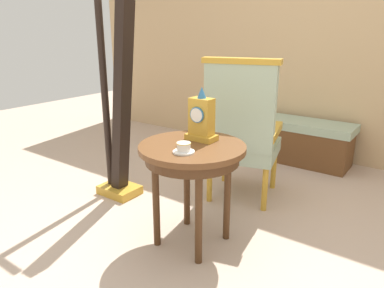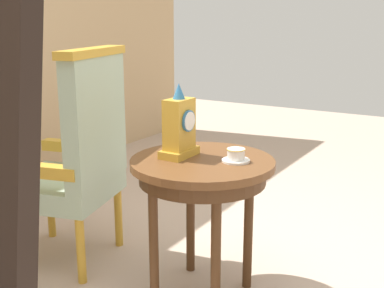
{
  "view_description": "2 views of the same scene",
  "coord_description": "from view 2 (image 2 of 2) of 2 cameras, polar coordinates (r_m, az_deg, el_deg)",
  "views": [
    {
      "loc": [
        1.21,
        -1.61,
        1.33
      ],
      "look_at": [
        -0.05,
        0.13,
        0.65
      ],
      "focal_mm": 33.86,
      "sensor_mm": 36.0,
      "label": 1
    },
    {
      "loc": [
        -1.88,
        -1.01,
        1.29
      ],
      "look_at": [
        0.08,
        0.18,
        0.7
      ],
      "focal_mm": 46.92,
      "sensor_mm": 36.0,
      "label": 2
    }
  ],
  "objects": [
    {
      "name": "armchair",
      "position": [
        2.66,
        -12.95,
        -1.22
      ],
      "size": [
        0.66,
        0.65,
        1.14
      ],
      "color": "#9EB299",
      "rests_on": "ground"
    },
    {
      "name": "teacup_left",
      "position": [
        2.22,
        5.02,
        -1.33
      ],
      "size": [
        0.12,
        0.12,
        0.06
      ],
      "color": "white",
      "rests_on": "side_table"
    },
    {
      "name": "mantel_clock",
      "position": [
        2.27,
        -1.45,
        1.88
      ],
      "size": [
        0.19,
        0.11,
        0.34
      ],
      "color": "gold",
      "rests_on": "side_table"
    },
    {
      "name": "side_table",
      "position": [
        2.28,
        1.18,
        -3.77
      ],
      "size": [
        0.65,
        0.65,
        0.67
      ],
      "color": "brown",
      "rests_on": "ground"
    },
    {
      "name": "harp",
      "position": [
        1.73,
        -20.56,
        -4.72
      ],
      "size": [
        0.4,
        0.24,
        1.85
      ],
      "color": "gold",
      "rests_on": "ground"
    }
  ]
}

